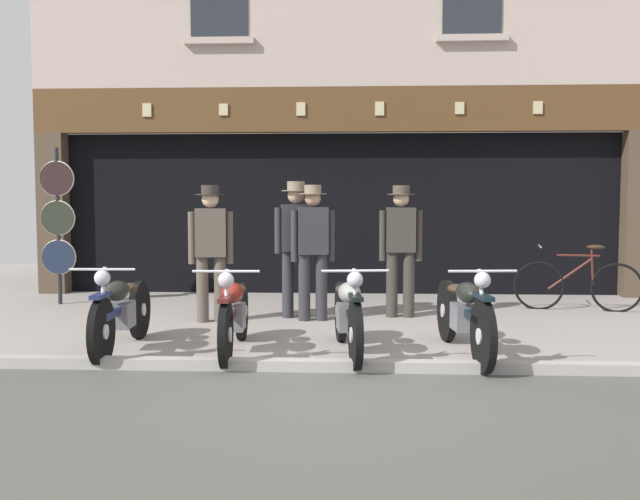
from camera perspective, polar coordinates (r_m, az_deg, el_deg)
name	(u,v)px	position (r m, az deg, el deg)	size (l,w,h in m)	color
ground	(320,410)	(5.58, 0.04, -12.62)	(21.81, 22.00, 0.18)	gray
shop_facade	(342,190)	(13.32, 1.75, 4.84)	(10.11, 4.42, 6.30)	black
motorcycle_left	(121,310)	(7.59, -15.56, -4.64)	(0.62, 1.96, 0.92)	black
motorcycle_center_left	(234,312)	(7.28, -6.87, -4.93)	(0.62, 1.98, 0.91)	black
motorcycle_center	(348,312)	(7.16, 2.23, -5.00)	(0.62, 1.97, 0.92)	black
motorcycle_center_right	(464,313)	(7.24, 11.40, -4.92)	(0.62, 2.11, 0.93)	black
salesman_left	(211,246)	(9.07, -8.70, 0.32)	(0.55, 0.36, 1.72)	brown
shopkeeper_center	(313,245)	(9.07, -0.58, 0.37)	(0.55, 0.35, 1.73)	#2D2D33
salesman_right	(401,244)	(9.40, 6.45, 0.49)	(0.56, 0.36, 1.73)	#38332D
assistant_far_right	(296,241)	(9.31, -1.92, 0.70)	(0.55, 0.37, 1.78)	#2D2D33
tyre_sign_pole	(58,219)	(11.12, -20.19, 2.33)	(0.52, 0.06, 2.29)	#232328
advert_board_near	(467,191)	(11.85, 11.64, 4.66)	(0.71, 0.03, 1.00)	silver
advert_board_far	(540,188)	(12.08, 17.13, 4.72)	(0.70, 0.03, 0.98)	silver
leaning_bicycle	(578,284)	(10.56, 19.89, -2.56)	(1.70, 0.52, 0.94)	black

